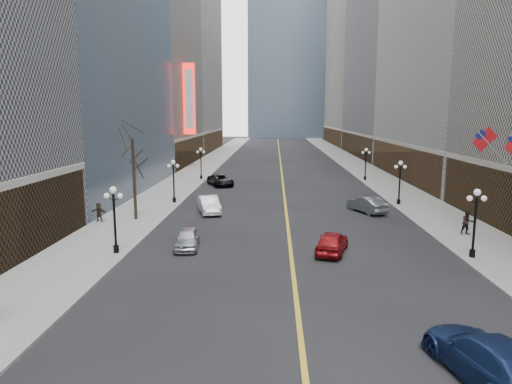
# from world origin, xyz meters

# --- Properties ---
(sidewalk_east) EXTENTS (6.00, 230.00, 0.15)m
(sidewalk_east) POSITION_xyz_m (14.00, 70.00, 0.07)
(sidewalk_east) COLOR gray
(sidewalk_east) RESTS_ON ground
(sidewalk_west) EXTENTS (6.00, 230.00, 0.15)m
(sidewalk_west) POSITION_xyz_m (-14.00, 70.00, 0.07)
(sidewalk_west) COLOR gray
(sidewalk_west) RESTS_ON ground
(lane_line) EXTENTS (0.25, 200.00, 0.02)m
(lane_line) POSITION_xyz_m (0.00, 80.00, 0.01)
(lane_line) COLOR gold
(lane_line) RESTS_ON ground
(bldg_east_c) EXTENTS (26.60, 40.60, 48.80)m
(bldg_east_c) POSITION_xyz_m (29.88, 106.00, 24.18)
(bldg_east_c) COLOR gray
(bldg_east_c) RESTS_ON ground
(bldg_east_d) EXTENTS (26.60, 46.60, 62.80)m
(bldg_east_d) POSITION_xyz_m (29.90, 149.00, 31.17)
(bldg_east_d) COLOR #ACA28E
(bldg_east_d) RESTS_ON ground
(bldg_west_c) EXTENTS (26.60, 30.60, 50.80)m
(bldg_west_c) POSITION_xyz_m (-29.88, 87.00, 25.19)
(bldg_west_c) COLOR #ACA28E
(bldg_west_c) RESTS_ON ground
(bldg_west_d) EXTENTS (26.60, 38.60, 72.80)m
(bldg_west_d) POSITION_xyz_m (-29.92, 121.00, 36.17)
(bldg_west_d) COLOR silver
(bldg_west_d) RESTS_ON ground
(streetlamp_east_1) EXTENTS (1.26, 0.44, 4.52)m
(streetlamp_east_1) POSITION_xyz_m (11.80, 30.00, 2.90)
(streetlamp_east_1) COLOR black
(streetlamp_east_1) RESTS_ON sidewalk_east
(streetlamp_east_2) EXTENTS (1.26, 0.44, 4.52)m
(streetlamp_east_2) POSITION_xyz_m (11.80, 48.00, 2.90)
(streetlamp_east_2) COLOR black
(streetlamp_east_2) RESTS_ON sidewalk_east
(streetlamp_east_3) EXTENTS (1.26, 0.44, 4.52)m
(streetlamp_east_3) POSITION_xyz_m (11.80, 66.00, 2.90)
(streetlamp_east_3) COLOR black
(streetlamp_east_3) RESTS_ON sidewalk_east
(streetlamp_west_1) EXTENTS (1.26, 0.44, 4.52)m
(streetlamp_west_1) POSITION_xyz_m (-11.80, 30.00, 2.90)
(streetlamp_west_1) COLOR black
(streetlamp_west_1) RESTS_ON sidewalk_west
(streetlamp_west_2) EXTENTS (1.26, 0.44, 4.52)m
(streetlamp_west_2) POSITION_xyz_m (-11.80, 48.00, 2.90)
(streetlamp_west_2) COLOR black
(streetlamp_west_2) RESTS_ON sidewalk_west
(streetlamp_west_3) EXTENTS (1.26, 0.44, 4.52)m
(streetlamp_west_3) POSITION_xyz_m (-11.80, 66.00, 2.90)
(streetlamp_west_3) COLOR black
(streetlamp_west_3) RESTS_ON sidewalk_west
(flag_5) EXTENTS (2.87, 0.12, 2.87)m
(flag_5) POSITION_xyz_m (15.31, 37.00, 7.29)
(flag_5) COLOR #B2B2B7
(flag_5) RESTS_ON ground
(theatre_marquee) EXTENTS (2.00, 0.55, 12.00)m
(theatre_marquee) POSITION_xyz_m (-15.88, 80.00, 12.00)
(theatre_marquee) COLOR red
(theatre_marquee) RESTS_ON ground
(tree_west_far) EXTENTS (3.60, 3.60, 7.92)m
(tree_west_far) POSITION_xyz_m (-13.50, 40.00, 6.24)
(tree_west_far) COLOR #2D231C
(tree_west_far) RESTS_ON sidewalk_west
(car_nb_near) EXTENTS (2.06, 4.25, 1.40)m
(car_nb_near) POSITION_xyz_m (-7.32, 31.80, 0.70)
(car_nb_near) COLOR #ADAFB5
(car_nb_near) RESTS_ON ground
(car_nb_mid) EXTENTS (3.01, 5.19, 1.62)m
(car_nb_mid) POSITION_xyz_m (-7.43, 43.55, 0.81)
(car_nb_mid) COLOR silver
(car_nb_mid) RESTS_ON ground
(car_nb_far) EXTENTS (4.45, 5.95, 1.50)m
(car_nb_far) POSITION_xyz_m (-8.33, 60.51, 0.75)
(car_nb_far) COLOR black
(car_nb_far) RESTS_ON ground
(car_sb_near) EXTENTS (3.64, 6.21, 1.69)m
(car_sb_near) POSITION_xyz_m (6.45, 15.99, 0.84)
(car_sb_near) COLOR navy
(car_sb_near) RESTS_ON ground
(car_sb_mid) EXTENTS (2.99, 4.80, 1.53)m
(car_sb_mid) POSITION_xyz_m (2.80, 31.04, 0.76)
(car_sb_mid) COLOR maroon
(car_sb_mid) RESTS_ON ground
(car_sb_far) EXTENTS (3.46, 4.96, 1.55)m
(car_sb_far) POSITION_xyz_m (7.80, 44.41, 0.78)
(car_sb_far) COLOR #555A5E
(car_sb_far) RESTS_ON ground
(ped_east_walk) EXTENTS (0.96, 0.55, 1.93)m
(ped_east_walk) POSITION_xyz_m (13.79, 35.77, 1.11)
(ped_east_walk) COLOR black
(ped_east_walk) RESTS_ON sidewalk_east
(ped_west_far) EXTENTS (1.58, 0.69, 1.65)m
(ped_west_far) POSITION_xyz_m (-16.40, 38.92, 0.98)
(ped_west_far) COLOR #2C2618
(ped_west_far) RESTS_ON sidewalk_west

